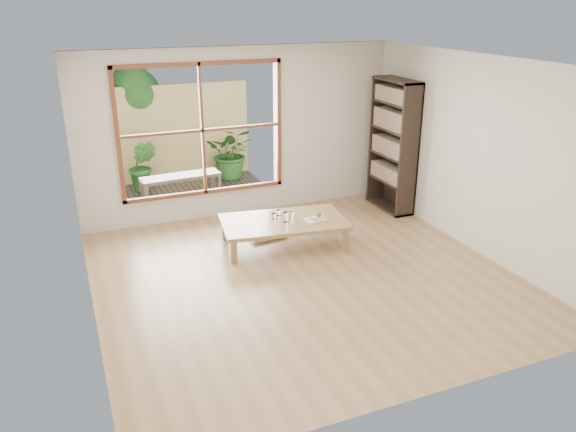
% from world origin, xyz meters
% --- Properties ---
extents(ground, '(5.00, 5.00, 0.00)m').
position_xyz_m(ground, '(0.00, 0.00, 0.00)').
color(ground, tan).
rests_on(ground, ground).
extents(low_table, '(1.83, 1.20, 0.37)m').
position_xyz_m(low_table, '(0.12, 0.96, 0.33)').
color(low_table, '#9C7B4B').
rests_on(low_table, ground).
extents(floor_cushion, '(0.56, 0.56, 0.07)m').
position_xyz_m(floor_cushion, '(-0.02, 1.44, 0.04)').
color(floor_cushion, beige).
rests_on(floor_cushion, ground).
extents(bookshelf, '(0.34, 0.94, 2.10)m').
position_xyz_m(bookshelf, '(2.31, 1.70, 1.05)').
color(bookshelf, '#2E2219').
rests_on(bookshelf, ground).
extents(glass_tall, '(0.08, 0.08, 0.14)m').
position_xyz_m(glass_tall, '(0.13, 0.90, 0.44)').
color(glass_tall, silver).
rests_on(glass_tall, low_table).
extents(glass_mid, '(0.07, 0.07, 0.10)m').
position_xyz_m(glass_mid, '(0.25, 1.00, 0.42)').
color(glass_mid, silver).
rests_on(glass_mid, low_table).
extents(glass_short, '(0.06, 0.06, 0.08)m').
position_xyz_m(glass_short, '(0.12, 1.16, 0.41)').
color(glass_short, silver).
rests_on(glass_short, low_table).
extents(glass_small, '(0.06, 0.06, 0.08)m').
position_xyz_m(glass_small, '(0.02, 1.07, 0.41)').
color(glass_small, silver).
rests_on(glass_small, low_table).
extents(food_tray, '(0.29, 0.22, 0.09)m').
position_xyz_m(food_tray, '(0.54, 0.80, 0.39)').
color(food_tray, white).
rests_on(food_tray, low_table).
extents(deck, '(2.80, 2.00, 0.05)m').
position_xyz_m(deck, '(-0.60, 3.56, 0.00)').
color(deck, '#373128').
rests_on(deck, ground).
extents(garden_bench, '(1.37, 0.50, 0.42)m').
position_xyz_m(garden_bench, '(-0.79, 3.37, 0.39)').
color(garden_bench, '#2E2219').
rests_on(garden_bench, deck).
extents(bamboo_fence, '(2.80, 0.06, 1.80)m').
position_xyz_m(bamboo_fence, '(-0.60, 4.56, 0.90)').
color(bamboo_fence, tan).
rests_on(bamboo_fence, ground).
extents(shrub_right, '(1.11, 1.04, 0.99)m').
position_xyz_m(shrub_right, '(0.37, 4.21, 0.52)').
color(shrub_right, '#24551F').
rests_on(shrub_right, deck).
extents(shrub_left, '(0.62, 0.56, 0.91)m').
position_xyz_m(shrub_left, '(-1.31, 4.08, 0.48)').
color(shrub_left, '#24551F').
rests_on(shrub_left, deck).
extents(garden_tree, '(1.04, 0.85, 2.22)m').
position_xyz_m(garden_tree, '(-1.28, 4.86, 1.63)').
color(garden_tree, '#4C3D2D').
rests_on(garden_tree, ground).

